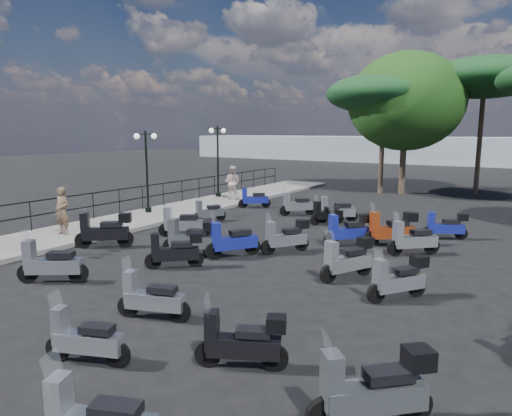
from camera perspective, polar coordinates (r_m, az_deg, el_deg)
The scene contains 33 objects.
ground at distance 14.26m, azimuth -2.08°, elevation -5.66°, with size 120.00×120.00×0.00m, color black.
sidewalk at distance 20.57m, azimuth -12.39°, elevation -0.90°, with size 3.00×30.00×0.15m, color #5E5B59.
railing at distance 21.23m, azimuth -15.36°, elevation 1.55°, with size 0.04×26.04×1.10m.
lamp_post_1 at distance 20.79m, azimuth -13.51°, elevation 5.08°, with size 0.51×1.02×3.60m.
lamp_post_2 at distance 25.20m, azimuth -4.80°, elevation 6.41°, with size 0.44×1.12×3.85m.
woman at distance 17.32m, azimuth -23.07°, elevation -0.33°, with size 0.61×0.40×1.69m, color brown.
pedestrian_far at distance 24.30m, azimuth -2.97°, elevation 3.22°, with size 0.87×0.67×1.78m, color #BFA6A1.
scooter_1 at distance 12.52m, azimuth -24.29°, elevation -6.43°, with size 1.51×1.09×1.39m.
scooter_2 at distance 15.57m, azimuth -18.39°, elevation -2.73°, with size 1.54×1.33×1.48m.
scooter_3 at distance 13.95m, azimuth -8.06°, elevation -3.80°, with size 1.75×0.84×1.44m.
scooter_4 at distance 19.12m, azimuth -5.96°, elevation -0.50°, with size 0.85×1.33×1.18m.
scooter_5 at distance 22.38m, azimuth -0.28°, elevation 1.12°, with size 1.28×1.10×1.27m.
scooter_7 at distance 9.57m, azimuth -12.94°, elevation -11.00°, with size 1.52×0.72×1.25m.
scooter_8 at distance 12.81m, azimuth -10.10°, elevation -5.33°, with size 1.30×1.21×1.29m.
scooter_9 at distance 16.54m, azimuth -9.31°, elevation -1.94°, with size 1.48×1.08×1.38m.
scooter_10 at distance 20.46m, azimuth 5.13°, elevation 0.34°, with size 1.23×1.29×1.33m.
scooter_12 at distance 8.21m, azimuth -20.62°, elevation -15.15°, with size 1.42×0.72×1.19m.
scooter_13 at distance 13.72m, azimuth -3.05°, elevation -4.18°, with size 1.10×1.53×1.41m.
scooter_14 at distance 14.22m, azimuth 3.75°, elevation -3.66°, with size 1.06×1.45×1.32m.
scooter_15 at distance 19.11m, azimuth 10.00°, elevation -0.38°, with size 1.46×1.14×1.39m.
scooter_16 at distance 18.68m, azimuth 8.82°, elevation -0.73°, with size 0.99×1.34×1.25m.
scooter_17 at distance 7.54m, azimuth -1.72°, elevation -16.40°, with size 1.42×0.83×1.21m.
scooter_18 at distance 11.94m, azimuth 11.39°, elevation -6.37°, with size 0.96×1.57×1.35m.
scooter_19 at distance 15.65m, azimuth 16.56°, elevation -2.60°, with size 1.51×1.33×1.46m.
scooter_20 at distance 15.38m, azimuth 11.49°, elevation -2.76°, with size 1.28×1.36×1.35m.
scooter_21 at distance 17.26m, azimuth 22.62°, elevation -2.13°, with size 1.44×0.81×1.22m.
scooter_22 at distance 6.41m, azimuth 14.39°, elevation -21.23°, with size 1.36×1.29×1.36m.
scooter_24 at distance 10.81m, azimuth 17.37°, elevation -8.51°, with size 1.06×1.38×1.27m.
scooter_25 at distance 14.71m, azimuth 18.98°, elevation -3.81°, with size 1.33×1.24×1.36m.
broadleaf_tree at distance 28.70m, azimuth 18.24°, elevation 12.50°, with size 6.72×6.72×8.28m.
pine_0 at distance 30.25m, azimuth 26.68°, elevation 14.33°, with size 6.78×6.78×7.95m.
pine_2 at distance 28.54m, azimuth 15.76°, elevation 13.57°, with size 6.83×6.83×7.09m.
distant_hills at distance 56.93m, azimuth 24.54°, elevation 6.53°, with size 70.00×8.00×3.00m, color gray.
Camera 1 is at (7.76, -11.35, 3.77)m, focal length 32.00 mm.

